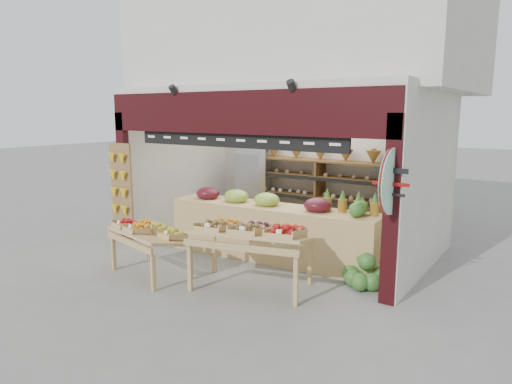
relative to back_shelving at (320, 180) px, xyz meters
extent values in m
plane|color=slate|center=(-0.16, -1.95, -1.16)|extent=(60.00, 60.00, 0.00)
cube|color=beige|center=(-0.16, 0.34, 0.34)|extent=(5.76, 0.18, 3.00)
cube|color=beige|center=(-2.95, -1.35, 0.34)|extent=(0.18, 3.38, 3.00)
cube|color=beige|center=(2.63, -1.35, 0.34)|extent=(0.18, 3.38, 3.00)
cube|color=beige|center=(-0.16, -1.35, 1.90)|extent=(5.76, 3.38, 0.12)
cube|color=beige|center=(-0.16, -0.25, 3.04)|extent=(6.36, 4.60, 2.40)
cube|color=black|center=(-0.16, -3.00, 1.49)|extent=(5.70, 0.14, 0.70)
cube|color=black|center=(-2.91, -3.00, 0.16)|extent=(0.22, 0.14, 2.65)
cube|color=black|center=(2.59, -3.00, 0.16)|extent=(0.22, 0.14, 2.65)
cube|color=black|center=(-0.16, -2.97, 1.04)|extent=(4.20, 0.05, 0.26)
cylinder|color=white|center=(-0.06, -2.90, 1.29)|extent=(0.34, 0.05, 0.34)
cube|color=olive|center=(-2.89, -3.09, -0.01)|extent=(0.60, 0.04, 1.80)
cylinder|color=silver|center=(2.59, -3.09, 0.59)|extent=(0.04, 0.90, 0.90)
cylinder|color=maroon|center=(2.59, -3.11, 0.59)|extent=(0.01, 0.92, 0.92)
cube|color=brown|center=(-1.50, 0.00, -0.36)|extent=(0.05, 0.50, 1.60)
cube|color=brown|center=(0.00, 0.00, -0.36)|extent=(0.05, 0.50, 1.60)
cube|color=brown|center=(1.50, 0.00, -0.36)|extent=(0.05, 0.50, 1.60)
cube|color=brown|center=(0.00, 0.00, -0.81)|extent=(3.01, 0.50, 0.04)
cube|color=brown|center=(0.00, 0.00, -0.36)|extent=(3.01, 0.50, 0.04)
cube|color=brown|center=(0.00, 0.00, 0.09)|extent=(3.01, 0.50, 0.04)
cube|color=brown|center=(0.00, 0.00, 0.44)|extent=(3.01, 0.50, 0.04)
cone|color=olive|center=(-1.20, 0.00, 0.58)|extent=(0.32, 0.32, 0.28)
cone|color=olive|center=(-0.60, 0.00, 0.58)|extent=(0.32, 0.32, 0.28)
cone|color=olive|center=(0.00, 0.00, 0.58)|extent=(0.32, 0.32, 0.28)
cone|color=olive|center=(0.60, 0.00, 0.58)|extent=(0.32, 0.32, 0.28)
cone|color=olive|center=(1.20, 0.00, 0.58)|extent=(0.32, 0.32, 0.28)
cube|color=silver|center=(-1.66, -0.10, -0.26)|extent=(0.87, 0.87, 1.80)
cube|color=white|center=(-1.95, -1.14, -1.00)|extent=(0.45, 0.40, 0.32)
cube|color=white|center=(-1.90, -1.14, -0.71)|extent=(0.41, 0.37, 0.27)
cube|color=#144B1A|center=(-1.39, -1.05, -1.03)|extent=(0.43, 0.37, 0.27)
cube|color=white|center=(-1.53, -0.68, -1.04)|extent=(0.39, 0.35, 0.25)
cube|color=tan|center=(0.17, -2.24, -0.67)|extent=(4.00, 1.04, 0.99)
ellipsoid|color=#59141E|center=(-1.25, -2.34, -0.08)|extent=(0.48, 0.44, 0.26)
ellipsoid|color=#8CB23F|center=(-0.59, -2.30, -0.08)|extent=(0.48, 0.44, 0.26)
ellipsoid|color=#8CB23F|center=(0.06, -2.25, -0.08)|extent=(0.48, 0.44, 0.26)
ellipsoid|color=#59141E|center=(1.05, -2.18, -0.08)|extent=(0.48, 0.44, 0.26)
cylinder|color=olive|center=(1.15, -2.01, -0.07)|extent=(0.15, 0.15, 0.22)
cylinder|color=olive|center=(1.42, -1.99, -0.07)|extent=(0.15, 0.15, 0.22)
cylinder|color=olive|center=(1.70, -1.97, -0.07)|extent=(0.15, 0.15, 0.22)
cylinder|color=olive|center=(1.97, -1.95, -0.07)|extent=(0.15, 0.15, 0.22)
cube|color=tan|center=(-1.02, -4.08, -0.50)|extent=(1.55, 1.07, 0.21)
cube|color=tan|center=(-1.72, -4.27, -0.88)|extent=(0.07, 0.07, 0.56)
cube|color=tan|center=(-0.46, -4.55, -0.88)|extent=(0.07, 0.07, 0.56)
cube|color=tan|center=(-1.58, -3.61, -0.88)|extent=(0.07, 0.07, 0.56)
cube|color=tan|center=(-0.32, -3.89, -0.88)|extent=(0.07, 0.07, 0.56)
cube|color=tan|center=(0.66, -3.60, -0.34)|extent=(1.95, 1.39, 0.25)
cube|color=tan|center=(-0.02, -4.23, -0.80)|extent=(0.07, 0.07, 0.72)
cube|color=tan|center=(1.56, -3.82, -0.80)|extent=(0.07, 0.07, 0.72)
cube|color=tan|center=(-0.24, -3.39, -0.80)|extent=(0.07, 0.07, 0.72)
cube|color=tan|center=(1.34, -2.98, -0.80)|extent=(0.07, 0.07, 0.72)
sphere|color=#1E4F1A|center=(1.95, -2.69, -1.03)|extent=(0.28, 0.28, 0.28)
sphere|color=#1E4F1A|center=(2.25, -2.69, -1.03)|extent=(0.28, 0.28, 0.28)
sphere|color=#1E4F1A|center=(1.95, -2.39, -1.03)|extent=(0.28, 0.28, 0.28)
sphere|color=#1E4F1A|center=(2.25, -2.39, -1.03)|extent=(0.28, 0.28, 0.28)
sphere|color=#1E4F1A|center=(2.10, -2.54, -0.78)|extent=(0.28, 0.28, 0.28)
sphere|color=#1E4F1A|center=(2.10, -2.79, -1.03)|extent=(0.28, 0.28, 0.28)
sphere|color=#1E4F1A|center=(1.85, -2.54, -1.03)|extent=(0.28, 0.28, 0.28)
sphere|color=#1E4F1A|center=(1.95, -2.38, -0.78)|extent=(0.28, 0.28, 0.28)
camera|label=1|loc=(4.49, -9.05, 1.50)|focal=32.00mm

